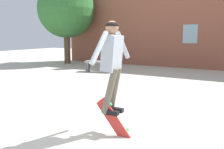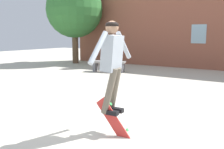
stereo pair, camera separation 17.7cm
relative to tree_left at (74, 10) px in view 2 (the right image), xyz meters
name	(u,v)px [view 2 (the right image)]	position (x,y,z in m)	size (l,w,h in m)	color
ground_plane	(93,123)	(6.94, -7.45, -3.05)	(40.00, 40.00, 0.00)	beige
building_backdrop	(207,24)	(6.92, 1.52, -0.90)	(16.17, 0.52, 5.13)	#93513D
tree_left	(74,10)	(0.00, 0.00, 0.00)	(3.19, 3.19, 4.66)	brown
park_bench	(109,64)	(3.54, -1.82, -2.70)	(1.57, 0.88, 0.49)	gray
skater	(112,59)	(7.49, -7.66, -1.78)	(0.31, 1.28, 1.52)	#9EA8B2
skateboard_flipping	(113,120)	(7.57, -7.74, -2.80)	(0.65, 0.13, 0.76)	red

